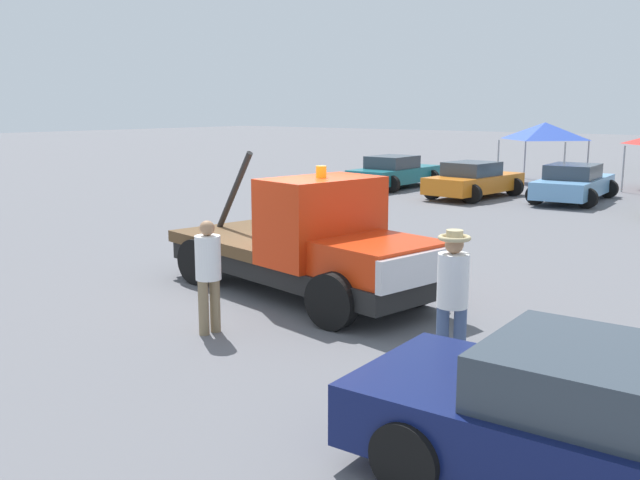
{
  "coord_description": "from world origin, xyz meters",
  "views": [
    {
      "loc": [
        8.12,
        -9.54,
        3.35
      ],
      "look_at": [
        0.5,
        0.0,
        1.05
      ],
      "focal_mm": 40.0,
      "sensor_mm": 36.0,
      "label": 1
    }
  ],
  "objects_px": {
    "tow_truck": "(311,247)",
    "person_at_hood": "(208,269)",
    "parked_car_teal": "(394,172)",
    "parked_car_skyblue": "(574,183)",
    "canopy_tent_blue": "(545,131)",
    "parked_car_orange": "(474,180)",
    "foreground_car": "(638,437)",
    "person_near_truck": "(453,290)"
  },
  "relations": [
    {
      "from": "parked_car_teal",
      "to": "parked_car_skyblue",
      "type": "height_order",
      "value": "same"
    },
    {
      "from": "person_near_truck",
      "to": "parked_car_skyblue",
      "type": "xyz_separation_m",
      "value": [
        -4.61,
        17.57,
        -0.44
      ]
    },
    {
      "from": "parked_car_skyblue",
      "to": "foreground_car",
      "type": "bearing_deg",
      "value": -164.68
    },
    {
      "from": "person_at_hood",
      "to": "parked_car_orange",
      "type": "relative_size",
      "value": 0.38
    },
    {
      "from": "tow_truck",
      "to": "parked_car_teal",
      "type": "xyz_separation_m",
      "value": [
        -8.23,
        15.51,
        -0.28
      ]
    },
    {
      "from": "person_at_hood",
      "to": "parked_car_skyblue",
      "type": "height_order",
      "value": "person_at_hood"
    },
    {
      "from": "parked_car_skyblue",
      "to": "parked_car_teal",
      "type": "bearing_deg",
      "value": 87.52
    },
    {
      "from": "person_at_hood",
      "to": "tow_truck",
      "type": "bearing_deg",
      "value": 98.96
    },
    {
      "from": "person_near_truck",
      "to": "foreground_car",
      "type": "bearing_deg",
      "value": -157.59
    },
    {
      "from": "person_near_truck",
      "to": "parked_car_teal",
      "type": "distance_m",
      "value": 20.93
    },
    {
      "from": "parked_car_teal",
      "to": "tow_truck",
      "type": "bearing_deg",
      "value": -152.5
    },
    {
      "from": "tow_truck",
      "to": "person_at_hood",
      "type": "bearing_deg",
      "value": -78.2
    },
    {
      "from": "person_near_truck",
      "to": "canopy_tent_blue",
      "type": "xyz_separation_m",
      "value": [
        -7.84,
        22.92,
        1.19
      ]
    },
    {
      "from": "foreground_car",
      "to": "parked_car_skyblue",
      "type": "relative_size",
      "value": 1.04
    },
    {
      "from": "parked_car_orange",
      "to": "person_at_hood",
      "type": "bearing_deg",
      "value": -161.12
    },
    {
      "from": "tow_truck",
      "to": "person_near_truck",
      "type": "distance_m",
      "value": 4.05
    },
    {
      "from": "person_at_hood",
      "to": "canopy_tent_blue",
      "type": "height_order",
      "value": "canopy_tent_blue"
    },
    {
      "from": "parked_car_orange",
      "to": "parked_car_skyblue",
      "type": "bearing_deg",
      "value": -63.34
    },
    {
      "from": "tow_truck",
      "to": "parked_car_teal",
      "type": "relative_size",
      "value": 1.28
    },
    {
      "from": "foreground_car",
      "to": "parked_car_orange",
      "type": "bearing_deg",
      "value": 117.3
    },
    {
      "from": "foreground_car",
      "to": "parked_car_orange",
      "type": "xyz_separation_m",
      "value": [
        -10.58,
        18.13,
        -0.0
      ]
    },
    {
      "from": "person_at_hood",
      "to": "parked_car_teal",
      "type": "bearing_deg",
      "value": 121.52
    },
    {
      "from": "parked_car_teal",
      "to": "parked_car_skyblue",
      "type": "relative_size",
      "value": 0.93
    },
    {
      "from": "parked_car_orange",
      "to": "parked_car_skyblue",
      "type": "height_order",
      "value": "same"
    },
    {
      "from": "person_near_truck",
      "to": "parked_car_orange",
      "type": "height_order",
      "value": "person_near_truck"
    },
    {
      "from": "parked_car_teal",
      "to": "person_near_truck",
      "type": "bearing_deg",
      "value": -145.75
    },
    {
      "from": "parked_car_orange",
      "to": "parked_car_skyblue",
      "type": "distance_m",
      "value": 3.49
    },
    {
      "from": "parked_car_teal",
      "to": "canopy_tent_blue",
      "type": "xyz_separation_m",
      "value": [
        4.08,
        5.71,
        1.63
      ]
    },
    {
      "from": "tow_truck",
      "to": "foreground_car",
      "type": "bearing_deg",
      "value": -19.42
    },
    {
      "from": "tow_truck",
      "to": "parked_car_orange",
      "type": "xyz_separation_m",
      "value": [
        -4.17,
        14.58,
        -0.28
      ]
    },
    {
      "from": "tow_truck",
      "to": "person_at_hood",
      "type": "distance_m",
      "value": 2.52
    },
    {
      "from": "person_at_hood",
      "to": "parked_car_skyblue",
      "type": "bearing_deg",
      "value": 99.9
    },
    {
      "from": "person_at_hood",
      "to": "parked_car_orange",
      "type": "xyz_separation_m",
      "value": [
        -4.27,
        17.1,
        -0.34
      ]
    },
    {
      "from": "tow_truck",
      "to": "person_near_truck",
      "type": "height_order",
      "value": "tow_truck"
    },
    {
      "from": "parked_car_teal",
      "to": "canopy_tent_blue",
      "type": "bearing_deg",
      "value": -35.98
    },
    {
      "from": "person_near_truck",
      "to": "person_at_hood",
      "type": "distance_m",
      "value": 3.68
    },
    {
      "from": "tow_truck",
      "to": "parked_car_skyblue",
      "type": "relative_size",
      "value": 1.19
    },
    {
      "from": "tow_truck",
      "to": "canopy_tent_blue",
      "type": "distance_m",
      "value": 21.67
    },
    {
      "from": "tow_truck",
      "to": "person_at_hood",
      "type": "relative_size",
      "value": 3.48
    },
    {
      "from": "person_near_truck",
      "to": "parked_car_skyblue",
      "type": "relative_size",
      "value": 0.37
    },
    {
      "from": "parked_car_skyblue",
      "to": "canopy_tent_blue",
      "type": "distance_m",
      "value": 6.45
    },
    {
      "from": "parked_car_orange",
      "to": "foreground_car",
      "type": "bearing_deg",
      "value": -144.87
    }
  ]
}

